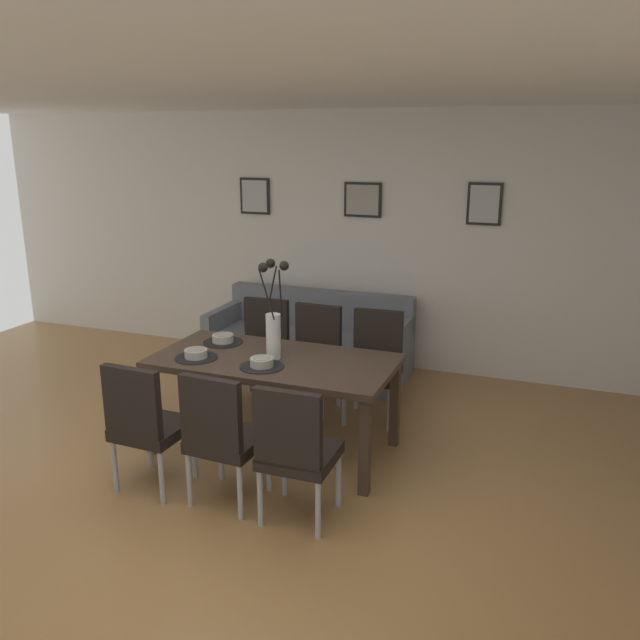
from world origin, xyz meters
name	(u,v)px	position (x,y,z in m)	size (l,w,h in m)	color
ground_plane	(209,517)	(0.00, 0.00, 0.00)	(9.00, 9.00, 0.00)	#A87A47
back_wall_panel	(364,241)	(0.00, 3.25, 1.30)	(9.00, 0.10, 2.60)	silver
ceiling_panel	(223,81)	(0.00, 0.40, 2.64)	(9.00, 7.20, 0.08)	white
dining_table	(274,368)	(0.00, 1.02, 0.66)	(1.80, 0.91, 0.74)	#3D2D23
dining_chair_near_left	(145,421)	(-0.55, 0.15, 0.51)	(0.46, 0.46, 0.92)	black
dining_chair_near_right	(262,346)	(-0.53, 1.90, 0.51)	(0.46, 0.46, 0.92)	black
dining_chair_far_left	(222,432)	(0.02, 0.18, 0.51)	(0.46, 0.46, 0.92)	black
dining_chair_far_right	(313,353)	(-0.02, 1.86, 0.51)	(0.45, 0.45, 0.92)	black
dining_chair_mid_left	(295,447)	(0.54, 0.15, 0.51)	(0.45, 0.45, 0.92)	black
dining_chair_mid_right	(375,360)	(0.53, 1.88, 0.51)	(0.47, 0.47, 0.92)	black
centerpiece_vase	(273,322)	(0.00, 1.02, 1.02)	(0.21, 0.23, 0.73)	silver
placemat_near_left	(196,358)	(-0.54, 0.81, 0.74)	(0.32, 0.32, 0.01)	black
bowl_near_left	(196,353)	(-0.54, 0.81, 0.78)	(0.17, 0.17, 0.07)	#B2ADA3
placemat_near_right	(223,342)	(-0.54, 1.22, 0.74)	(0.32, 0.32, 0.01)	black
bowl_near_right	(223,338)	(-0.54, 1.22, 0.78)	(0.17, 0.17, 0.07)	#B2ADA3
placemat_far_left	(262,366)	(0.00, 0.81, 0.74)	(0.32, 0.32, 0.01)	black
bowl_far_left	(261,361)	(0.00, 0.81, 0.78)	(0.17, 0.17, 0.07)	#B2ADA3
sofa	(310,346)	(-0.38, 2.70, 0.28)	(1.99, 0.84, 0.80)	slate
framed_picture_left	(255,196)	(-1.20, 3.18, 1.72)	(0.34, 0.03, 0.38)	black
framed_picture_center	(362,200)	(0.00, 3.18, 1.72)	(0.39, 0.03, 0.35)	black
framed_picture_right	(484,204)	(1.20, 3.18, 1.72)	(0.32, 0.03, 0.40)	black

